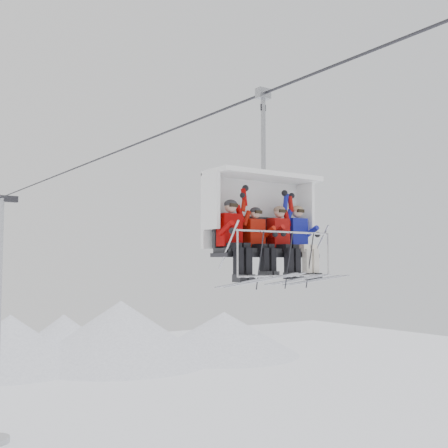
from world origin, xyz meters
TOP-DOWN VIEW (x-y plane):
  - haul_cable at (0.00, 0.00)m, footprint 0.06×50.00m
  - chairlift_carrier at (0.00, -1.33)m, footprint 2.58×1.17m
  - skier_far_left at (-0.92, -1.63)m, footprint 0.44×1.69m
  - skier_center_left at (-0.30, -1.65)m, footprint 0.39×1.69m
  - skier_center_right at (0.35, -1.64)m, footprint 0.42×1.69m
  - skier_far_right at (0.85, -1.64)m, footprint 0.43×1.69m

SIDE VIEW (x-z plane):
  - skier_center_left at x=-0.30m, z-range 9.41..10.97m
  - skier_center_right at x=0.35m, z-range 9.39..11.04m
  - skier_far_right at x=0.85m, z-range 9.38..11.09m
  - skier_far_left at x=-0.92m, z-range 9.37..11.11m
  - chairlift_carrier at x=0.00m, z-range 8.73..12.71m
  - haul_cable at x=0.00m, z-range 13.27..13.33m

